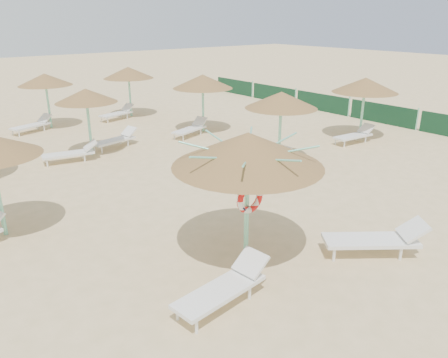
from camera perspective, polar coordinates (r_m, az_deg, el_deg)
ground at (r=10.51m, az=5.93°, el=-9.64°), size 120.00×120.00×0.00m
main_palapa at (r=9.35m, az=3.13°, el=3.80°), size 3.30×3.30×2.96m
lounger_main_a at (r=8.65m, az=0.13°, el=-13.88°), size 2.18×0.87×0.77m
lounger_main_b at (r=10.84m, az=19.39°, el=-7.38°), size 2.27×1.95×0.84m
palapa_field at (r=18.89m, az=-10.92°, el=11.15°), size 18.88×13.73×2.72m
windbreak_fence at (r=26.63m, az=12.74°, el=9.70°), size 0.08×19.84×1.10m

